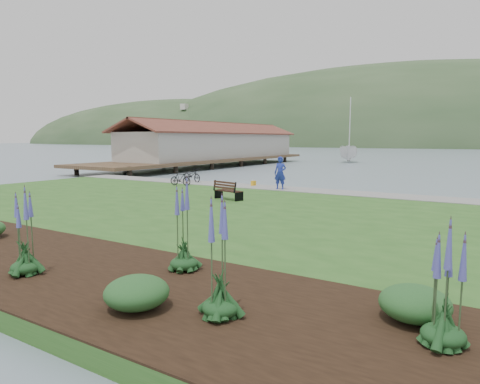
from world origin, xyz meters
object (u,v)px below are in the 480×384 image
object	(u,v)px
person	(280,170)
bicycle_a	(192,175)
park_bench	(227,190)
sailboat	(349,162)

from	to	relation	value
person	bicycle_a	xyz separation A→B (m)	(-7.14, 0.80, -0.66)
park_bench	sailboat	xyz separation A→B (m)	(-7.72, 42.66, -0.87)
person	park_bench	bearing A→B (deg)	-100.70
bicycle_a	sailboat	xyz separation A→B (m)	(-0.90, 36.80, -0.88)
park_bench	sailboat	world-z (taller)	sailboat
person	bicycle_a	world-z (taller)	person
bicycle_a	person	bearing A→B (deg)	-80.13
park_bench	person	bearing A→B (deg)	100.50
bicycle_a	sailboat	size ratio (longest dim) A/B	0.06
sailboat	bicycle_a	bearing A→B (deg)	-102.36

